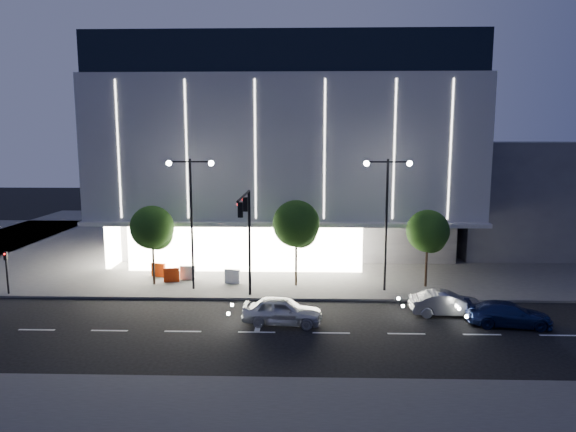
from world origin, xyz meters
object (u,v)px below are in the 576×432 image
(car_second, at_px, (447,303))
(street_lamp_west, at_px, (191,204))
(tree_mid, at_px, (297,226))
(car_third, at_px, (509,314))
(car_lead, at_px, (282,311))
(barrier_c, at_px, (172,275))
(barrier_a, at_px, (158,270))
(street_lamp_east, at_px, (387,205))
(barrier_d, at_px, (232,276))
(ped_signal_far, at_px, (7,268))
(tree_right, at_px, (428,233))
(barrier_b, at_px, (188,273))
(traffic_mast, at_px, (247,225))
(tree_left, at_px, (153,230))

(car_second, bearing_deg, street_lamp_west, 74.86)
(tree_mid, height_order, car_third, tree_mid)
(tree_mid, xyz_separation_m, car_lead, (-0.70, -7.21, -3.57))
(car_second, height_order, barrier_c, car_second)
(street_lamp_west, distance_m, barrier_a, 6.93)
(car_third, bearing_deg, street_lamp_east, 50.27)
(barrier_d, bearing_deg, tree_mid, 8.77)
(street_lamp_west, xyz_separation_m, car_third, (18.90, -6.09, -5.30))
(car_second, bearing_deg, barrier_a, 69.17)
(street_lamp_east, height_order, ped_signal_far, street_lamp_east)
(street_lamp_west, distance_m, car_lead, 10.26)
(tree_mid, bearing_deg, tree_right, -0.00)
(car_second, bearing_deg, barrier_c, 71.64)
(barrier_a, bearing_deg, car_third, -4.92)
(tree_right, bearing_deg, street_lamp_east, -161.37)
(street_lamp_west, distance_m, barrier_c, 5.88)
(car_lead, height_order, car_second, car_lead)
(street_lamp_east, xyz_separation_m, tree_right, (3.03, 1.02, -2.07))
(street_lamp_west, height_order, barrier_c, street_lamp_west)
(tree_right, relative_size, barrier_b, 5.01)
(tree_mid, relative_size, car_third, 1.35)
(barrier_b, bearing_deg, street_lamp_east, -7.92)
(car_second, bearing_deg, barrier_d, 67.05)
(ped_signal_far, bearing_deg, car_lead, -14.34)
(tree_mid, bearing_deg, barrier_b, 170.99)
(traffic_mast, xyz_separation_m, street_lamp_west, (-4.00, 2.66, 0.93))
(car_second, distance_m, car_third, 3.39)
(barrier_d, bearing_deg, street_lamp_east, 5.77)
(barrier_d, bearing_deg, tree_right, 11.72)
(tree_right, relative_size, barrier_d, 5.01)
(tree_right, xyz_separation_m, car_third, (2.88, -7.11, -3.22))
(barrier_c, bearing_deg, car_third, -31.14)
(ped_signal_far, height_order, barrier_a, ped_signal_far)
(barrier_a, distance_m, barrier_b, 2.47)
(tree_right, distance_m, car_lead, 12.48)
(ped_signal_far, bearing_deg, car_third, -8.44)
(street_lamp_west, relative_size, tree_left, 1.57)
(street_lamp_east, xyz_separation_m, car_third, (5.90, -6.09, -5.30))
(ped_signal_far, relative_size, tree_left, 0.52)
(ped_signal_far, distance_m, tree_mid, 19.35)
(street_lamp_west, xyz_separation_m, car_second, (15.94, -4.45, -5.25))
(street_lamp_west, distance_m, ped_signal_far, 12.76)
(tree_left, xyz_separation_m, tree_right, (19.00, -0.00, -0.15))
(street_lamp_west, bearing_deg, car_lead, -44.35)
(tree_mid, xyz_separation_m, barrier_d, (-4.54, 0.35, -3.68))
(barrier_b, bearing_deg, barrier_d, -13.55)
(ped_signal_far, bearing_deg, street_lamp_west, 7.13)
(tree_mid, bearing_deg, car_second, -31.53)
(street_lamp_east, height_order, barrier_b, street_lamp_east)
(traffic_mast, bearing_deg, barrier_b, 134.81)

